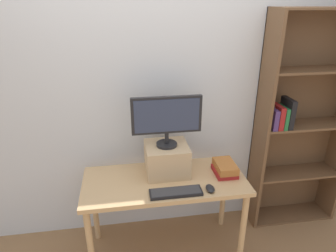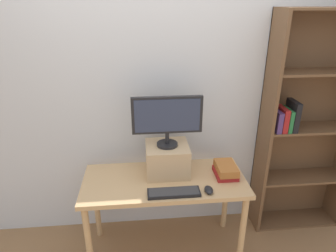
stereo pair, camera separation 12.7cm
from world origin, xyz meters
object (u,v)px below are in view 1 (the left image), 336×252
Objects in this scene: computer_monitor at (167,118)px; keyboard at (176,192)px; riser_box at (167,159)px; computer_mouse at (210,188)px; bookshelf_unit at (300,123)px; book_stack at (225,168)px; desk at (165,189)px.

computer_monitor is 1.40× the size of keyboard.
keyboard is at bearing -86.49° from computer_monitor.
riser_box is 0.44m from computer_mouse.
bookshelf_unit is at bearing 21.67° from keyboard.
bookshelf_unit reaches higher than book_stack.
riser_box is at bearing -171.91° from bookshelf_unit.
book_stack is (0.47, -0.10, -0.44)m from computer_monitor.
book_stack is at bearing -12.08° from riser_box.
riser_box is (-1.27, -0.18, -0.16)m from bookshelf_unit.
desk is at bearing -167.37° from bookshelf_unit.
keyboard is at bearing -86.51° from riser_box.
keyboard is (0.02, -0.32, -0.11)m from riser_box.
desk is 0.52m from book_stack.
book_stack is at bearing 25.44° from keyboard.
computer_mouse is 0.29m from book_stack.
bookshelf_unit is 8.47× the size of book_stack.
desk is 0.65× the size of bookshelf_unit.
keyboard is 0.50m from book_stack.
bookshelf_unit is 1.29m from riser_box.
riser_box is 0.33m from keyboard.
bookshelf_unit is 1.29m from computer_monitor.
riser_box is 0.63× the size of computer_monitor.
desk is 3.77× the size of riser_box.
book_stack is at bearing -11.91° from computer_monitor.
computer_monitor is 0.63m from computer_mouse.
bookshelf_unit is 5.84× the size of riser_box.
book_stack is (0.45, 0.21, 0.04)m from keyboard.
bookshelf_unit is at bearing 8.09° from riser_box.
computer_mouse is at bearing -0.06° from keyboard.
computer_monitor reaches higher than computer_mouse.
computer_monitor is (0.03, 0.11, 0.58)m from desk.
computer_mouse is (0.32, -0.20, 0.11)m from desk.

